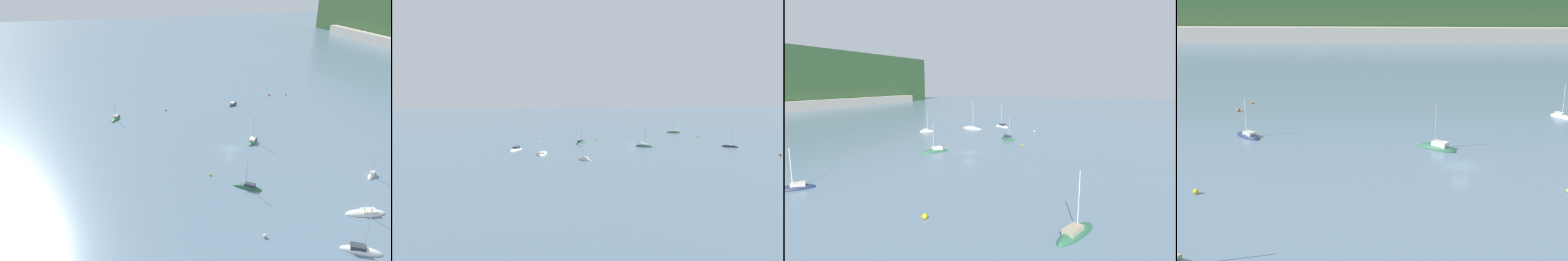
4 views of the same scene
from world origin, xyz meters
TOP-DOWN VIEW (x-y plane):
  - ground_plane at (0.00, 0.00)m, footprint 600.00×600.00m
  - sailboat_0 at (45.21, 8.21)m, footprint 5.58×7.36m
  - sailboat_1 at (35.80, 16.53)m, footprint 4.25×8.77m
  - sailboat_2 at (20.26, -3.07)m, footprint 5.54×6.45m
  - sailboat_3 at (-31.52, -28.79)m, footprint 7.51×4.41m
  - sailboat_4 at (-2.67, 7.98)m, footprint 6.81×5.73m
  - sailboat_5 at (-34.53, 13.76)m, footprint 5.81×5.39m
  - sailboat_6 at (23.13, 28.01)m, footprint 4.12×4.67m
  - mooring_buoy_0 at (-40.80, 31.30)m, footprint 0.73×0.73m
  - mooring_buoy_1 at (-35.07, -11.23)m, footprint 0.71×0.71m
  - mooring_buoy_2 at (-39.56, 37.93)m, footprint 0.53×0.53m
  - mooring_buoy_3 at (37.18, -6.63)m, footprint 0.70×0.70m
  - mooring_buoy_4 at (12.49, -9.65)m, footprint 0.54×0.54m

SIDE VIEW (x-z plane):
  - ground_plane at x=0.00m, z-range 0.00..0.00m
  - sailboat_1 at x=35.80m, z-range -5.23..5.38m
  - sailboat_5 at x=-34.53m, z-range -3.64..3.82m
  - sailboat_3 at x=-31.52m, z-range -3.94..4.13m
  - sailboat_6 at x=23.13m, z-range -3.61..3.81m
  - sailboat_2 at x=20.26m, z-range -3.67..3.91m
  - sailboat_4 at x=-2.67m, z-range -3.88..4.12m
  - sailboat_0 at x=45.21m, z-range -4.85..5.10m
  - mooring_buoy_2 at x=-39.56m, z-range 0.00..0.53m
  - mooring_buoy_4 at x=12.49m, z-range 0.00..0.54m
  - mooring_buoy_3 at x=37.18m, z-range 0.00..0.70m
  - mooring_buoy_1 at x=-35.07m, z-range 0.00..0.71m
  - mooring_buoy_0 at x=-40.80m, z-range 0.00..0.73m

